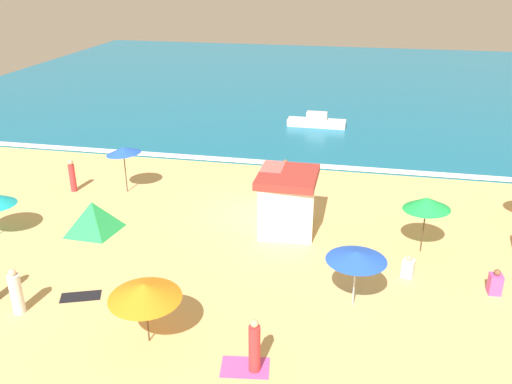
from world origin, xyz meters
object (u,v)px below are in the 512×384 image
Objects in this scene: beach_umbrella_5 at (356,256)px; beachgoer_5 at (285,178)px; beach_tent at (93,217)px; beachgoer_0 at (254,347)px; beachgoer_8 at (72,176)px; beachgoer_6 at (495,283)px; small_boat_0 at (317,122)px; beachgoer_4 at (16,293)px; beach_umbrella_0 at (145,291)px; lifeguard_cabana at (287,201)px; beach_umbrella_4 at (427,203)px; beachgoer_2 at (408,267)px; beach_umbrella_3 at (123,151)px.

beach_umbrella_5 reaches higher than beachgoer_5.
beachgoer_0 is (8.15, -6.73, 0.11)m from beach_tent.
beachgoer_6 is at bearing -15.90° from beachgoer_8.
beachgoer_0 reaches higher than small_boat_0.
beach_umbrella_0 is at bearing -6.28° from beachgoer_4.
beachgoer_4 is at bearing -135.00° from lifeguard_cabana.
beach_umbrella_4 reaches higher than beachgoer_8.
beachgoer_2 is at bearing 49.35° from beach_umbrella_5.
lifeguard_cabana is 15.05m from small_boat_0.
lifeguard_cabana is at bearing -10.12° from beachgoer_8.
beachgoer_4 is (0.24, -5.63, 0.05)m from beach_tent.
beach_umbrella_5 is at bearing 27.84° from beach_umbrella_0.
beachgoer_8 reaches higher than beach_tent.
beach_umbrella_3 is 4.48m from beach_tent.
beach_tent is at bearing 174.61° from beachgoer_6.
lifeguard_cabana is at bearing 92.80° from beachgoer_0.
beachgoer_2 is 8.20m from beachgoer_5.
small_boat_0 is (-3.21, 19.94, -1.39)m from beach_umbrella_5.
beach_umbrella_4 is at bearing -70.45° from small_boat_0.
beach_umbrella_0 is 11.64m from beachgoer_5.
beachgoer_8 reaches higher than beachgoer_6.
beachgoer_5 is (-5.97, 4.23, -1.15)m from beach_umbrella_4.
beach_tent is 2.73× the size of beachgoer_6.
beachgoer_5 is at bearing 144.69° from beach_umbrella_4.
lifeguard_cabana is 1.62× the size of beachgoer_0.
beachgoer_2 is 0.90× the size of beachgoer_6.
beachgoer_4 is 0.41× the size of small_boat_0.
beach_umbrella_0 is at bearing -62.99° from beach_umbrella_3.
small_boat_0 is at bearing 58.02° from beach_umbrella_3.
beach_umbrella_3 is 13.99m from beachgoer_0.
beach_umbrella_4 reaches higher than beach_umbrella_0.
beach_tent is 12.54m from beachgoer_2.
beachgoer_4 is at bearing 173.72° from beach_umbrella_0.
beachgoer_5 reaches higher than beachgoer_8.
beachgoer_2 is at bearing -48.89° from beachgoer_5.
beach_umbrella_4 reaches higher than beach_umbrella_3.
beachgoer_8 is at bearing 153.44° from beach_umbrella_5.
beachgoer_4 is 1.71× the size of beachgoer_6.
beachgoer_4 reaches higher than beach_tent.
beach_umbrella_3 is 16.82m from beachgoer_6.
beachgoer_5 is 10.23m from beachgoer_8.
beach_umbrella_5 is at bearing -80.86° from small_boat_0.
beach_umbrella_3 is at bearing 10.08° from beachgoer_8.
lifeguard_cabana is at bearing -79.86° from beachgoer_5.
beachgoer_5 is 1.99× the size of beachgoer_6.
small_boat_0 is (-0.27, 15.02, -0.85)m from lifeguard_cabana.
beachgoer_5 reaches higher than beachgoer_2.
beachgoer_0 is at bearing -88.32° from small_boat_0.
small_boat_0 is at bearing 113.19° from beachgoer_6.
beachgoer_8 is 16.77m from small_boat_0.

